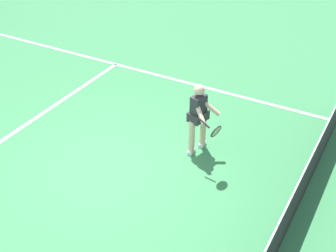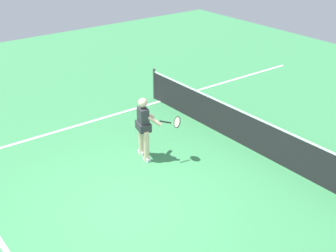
{
  "view_description": "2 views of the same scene",
  "coord_description": "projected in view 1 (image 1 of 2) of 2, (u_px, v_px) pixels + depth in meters",
  "views": [
    {
      "loc": [
        5.67,
        4.64,
        5.76
      ],
      "look_at": [
        -0.93,
        0.95,
        0.76
      ],
      "focal_mm": 48.91,
      "sensor_mm": 36.0,
      "label": 1
    },
    {
      "loc": [
        6.54,
        -3.97,
        5.55
      ],
      "look_at": [
        -0.65,
        1.48,
        1.12
      ],
      "focal_mm": 48.46,
      "sensor_mm": 36.0,
      "label": 2
    }
  ],
  "objects": [
    {
      "name": "service_line_marking",
      "position": [
        13.0,
        133.0,
        10.2
      ],
      "size": [
        8.02,
        0.1,
        0.01
      ],
      "primitive_type": "cube",
      "color": "white",
      "rests_on": "ground"
    },
    {
      "name": "sideline_left_marking",
      "position": [
        193.0,
        84.0,
        12.11
      ],
      "size": [
        0.1,
        19.1,
        0.01
      ],
      "primitive_type": "cube",
      "color": "white",
      "rests_on": "ground"
    },
    {
      "name": "court_net",
      "position": [
        289.0,
        215.0,
        7.42
      ],
      "size": [
        8.7,
        0.08,
        0.99
      ],
      "color": "#4C4C51",
      "rests_on": "ground"
    },
    {
      "name": "tennis_player",
      "position": [
        199.0,
        116.0,
        9.2
      ],
      "size": [
        0.93,
        0.89,
        1.55
      ],
      "color": "beige",
      "rests_on": "ground"
    },
    {
      "name": "ground_plane",
      "position": [
        104.0,
        167.0,
        9.19
      ],
      "size": [
        27.43,
        27.43,
        0.0
      ],
      "primitive_type": "plane",
      "color": "#38844C"
    }
  ]
}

